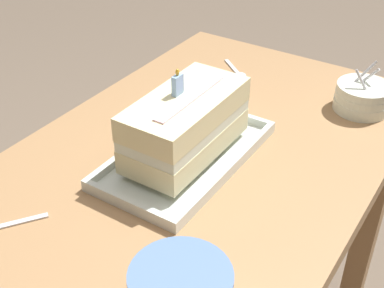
% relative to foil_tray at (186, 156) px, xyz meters
% --- Properties ---
extents(dining_table, '(1.07, 0.66, 0.75)m').
position_rel_foil_tray_xyz_m(dining_table, '(0.03, -0.01, -0.13)').
color(dining_table, '#9E754C').
rests_on(dining_table, ground_plane).
extents(foil_tray, '(0.37, 0.20, 0.02)m').
position_rel_foil_tray_xyz_m(foil_tray, '(0.00, 0.00, 0.00)').
color(foil_tray, silver).
rests_on(foil_tray, dining_table).
extents(birthday_cake, '(0.26, 0.13, 0.17)m').
position_rel_foil_tray_xyz_m(birthday_cake, '(-0.00, 0.00, 0.07)').
color(birthday_cake, beige).
rests_on(birthday_cake, foil_tray).
extents(bowl_stack, '(0.12, 0.12, 0.11)m').
position_rel_foil_tray_xyz_m(bowl_stack, '(0.37, -0.22, 0.02)').
color(bowl_stack, silver).
rests_on(bowl_stack, dining_table).
extents(serving_spoon_near_tray, '(0.09, 0.10, 0.01)m').
position_rel_foil_tray_xyz_m(serving_spoon_near_tray, '(0.37, 0.09, -0.00)').
color(serving_spoon_near_tray, silver).
rests_on(serving_spoon_near_tray, dining_table).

